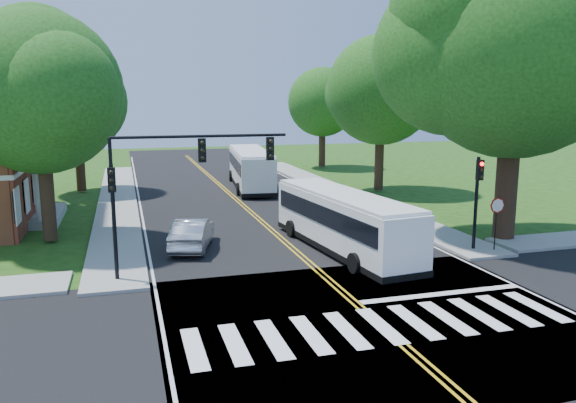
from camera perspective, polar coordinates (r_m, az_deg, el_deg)
name	(u,v)px	position (r m, az deg, el deg)	size (l,w,h in m)	color
ground	(375,320)	(19.20, 8.78, -11.83)	(140.00, 140.00, 0.00)	#1A4210
road	(253,214)	(35.63, -3.53, -1.31)	(14.00, 96.00, 0.01)	black
cross_road	(375,320)	(19.19, 8.78, -11.81)	(60.00, 12.00, 0.01)	black
center_line	(241,203)	(39.47, -4.82, -0.16)	(0.36, 70.00, 0.01)	gold
edge_line_w	(141,208)	(38.72, -14.73, -0.68)	(0.12, 70.00, 0.01)	silver
edge_line_e	(332,198)	(41.34, 4.45, 0.32)	(0.12, 70.00, 0.01)	silver
crosswalk	(381,325)	(18.77, 9.44, -12.32)	(12.60, 3.00, 0.01)	silver
stop_bar	(442,294)	(22.10, 15.35, -9.02)	(6.60, 0.40, 0.01)	silver
sidewalk_nw	(118,201)	(41.66, -16.93, 0.06)	(2.60, 40.00, 0.15)	gray
sidewalk_ne	(336,190)	(44.62, 4.89, 1.14)	(2.60, 40.00, 0.15)	gray
tree_ne_big	(516,49)	(30.54, 22.17, 14.16)	(10.80, 10.80, 14.91)	black
tree_west_near	(39,92)	(30.28, -23.96, 10.10)	(8.00, 8.00, 11.40)	black
tree_west_far	(76,102)	(46.16, -20.74, 9.45)	(7.60, 7.60, 10.67)	black
tree_east_mid	(381,90)	(44.40, 9.45, 11.08)	(8.40, 8.40, 11.93)	black
tree_east_far	(323,102)	(59.57, 3.53, 10.03)	(7.20, 7.20, 10.34)	black
signal_nw	(173,172)	(22.72, -11.59, 3.00)	(7.15, 0.46, 5.66)	black
signal_ne	(477,191)	(27.85, 18.70, 1.05)	(0.30, 0.46, 4.40)	black
stop_sign	(497,211)	(28.11, 20.46, -0.91)	(0.76, 0.08, 2.53)	black
bus_lead	(343,220)	(26.88, 5.62, -1.93)	(3.55, 11.15, 2.83)	white
bus_follow	(251,168)	(46.23, -3.83, 3.45)	(3.93, 12.24, 3.11)	white
hatchback	(192,234)	(27.72, -9.69, -3.23)	(1.59, 4.57, 1.50)	#B0B3B8
suv	(360,210)	(33.74, 7.37, -0.81)	(2.32, 5.04, 1.40)	#AEB0B5
dark_sedan	(354,209)	(34.43, 6.71, -0.79)	(1.60, 3.94, 1.14)	black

